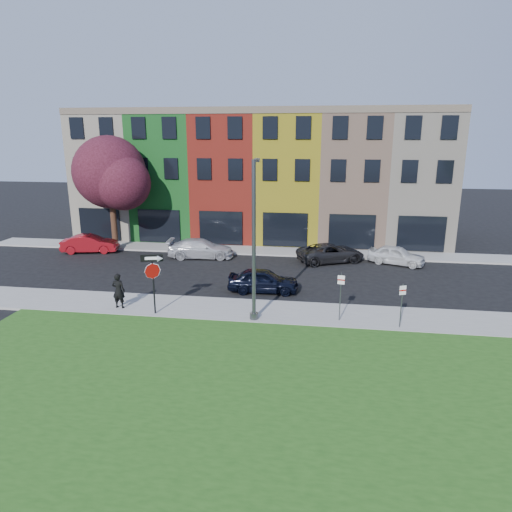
% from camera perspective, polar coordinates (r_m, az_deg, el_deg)
% --- Properties ---
extents(ground, '(120.00, 120.00, 0.00)m').
position_cam_1_polar(ground, '(20.06, -0.34, -10.30)').
color(ground, black).
rests_on(ground, ground).
extents(sidewalk_near, '(40.00, 3.00, 0.12)m').
position_cam_1_polar(sidewalk_near, '(22.60, 5.88, -7.20)').
color(sidewalk_near, gray).
rests_on(sidewalk_near, ground).
extents(sidewalk_far, '(40.00, 2.40, 0.12)m').
position_cam_1_polar(sidewalk_far, '(34.48, -1.53, 0.73)').
color(sidewalk_far, gray).
rests_on(sidewalk_far, ground).
extents(grass_park, '(40.00, 16.00, 0.10)m').
position_cam_1_polar(grass_park, '(15.58, 28.31, -20.20)').
color(grass_park, '#224B15').
rests_on(grass_park, ground).
extents(rowhouse_block, '(30.00, 10.12, 10.00)m').
position_cam_1_polar(rowhouse_block, '(39.61, 0.68, 9.84)').
color(rowhouse_block, beige).
rests_on(rowhouse_block, ground).
extents(stop_sign, '(1.02, 0.32, 2.96)m').
position_cam_1_polar(stop_sign, '(22.23, -12.79, -1.95)').
color(stop_sign, black).
rests_on(stop_sign, sidewalk_near).
extents(man, '(0.68, 0.47, 1.80)m').
position_cam_1_polar(man, '(23.78, -16.81, -4.17)').
color(man, black).
rests_on(man, sidewalk_near).
extents(sedan_near, '(1.93, 4.06, 1.33)m').
position_cam_1_polar(sedan_near, '(25.47, 0.91, -3.06)').
color(sedan_near, black).
rests_on(sedan_near, ground).
extents(parked_car_red, '(3.16, 4.66, 1.33)m').
position_cam_1_polar(parked_car_red, '(36.11, -20.06, 1.46)').
color(parked_car_red, maroon).
rests_on(parked_car_red, ground).
extents(parked_car_silver, '(3.03, 5.12, 1.35)m').
position_cam_1_polar(parked_car_silver, '(32.69, -6.91, 0.94)').
color(parked_car_silver, '#B5B5BA').
rests_on(parked_car_silver, ground).
extents(parked_car_dark, '(5.60, 6.23, 1.29)m').
position_cam_1_polar(parked_car_dark, '(31.82, 9.31, 0.40)').
color(parked_car_dark, black).
rests_on(parked_car_dark, ground).
extents(parked_car_white, '(3.96, 4.73, 1.27)m').
position_cam_1_polar(parked_car_white, '(32.25, 17.14, 0.10)').
color(parked_car_white, silver).
rests_on(parked_car_white, ground).
extents(street_lamp, '(0.50, 2.58, 7.40)m').
position_cam_1_polar(street_lamp, '(20.81, -0.23, 1.90)').
color(street_lamp, '#484B4D').
rests_on(street_lamp, sidewalk_near).
extents(parking_sign_a, '(0.32, 0.10, 2.32)m').
position_cam_1_polar(parking_sign_a, '(21.44, 10.53, -4.35)').
color(parking_sign_a, '#484B4D').
rests_on(parking_sign_a, sidewalk_near).
extents(parking_sign_b, '(0.30, 0.16, 2.06)m').
position_cam_1_polar(parking_sign_b, '(21.38, 17.77, -5.29)').
color(parking_sign_b, '#484B4D').
rests_on(parking_sign_b, sidewalk_near).
extents(tree_purple, '(6.38, 5.58, 8.37)m').
position_cam_1_polar(tree_purple, '(35.82, -17.62, 9.73)').
color(tree_purple, black).
rests_on(tree_purple, sidewalk_far).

